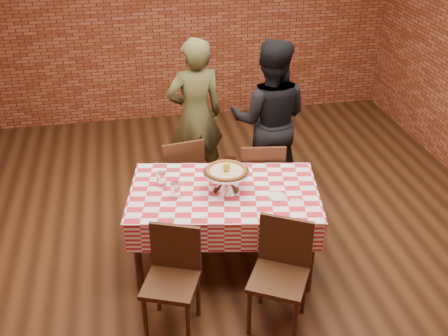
{
  "coord_description": "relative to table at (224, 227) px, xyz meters",
  "views": [
    {
      "loc": [
        -0.94,
        -4.1,
        3.2
      ],
      "look_at": [
        -0.18,
        -0.19,
        0.91
      ],
      "focal_mm": 43.04,
      "sensor_mm": 36.0,
      "label": 1
    }
  ],
  "objects": [
    {
      "name": "ground",
      "position": [
        0.2,
        0.31,
        -0.38
      ],
      "size": [
        6.0,
        6.0,
        0.0
      ],
      "primitive_type": "plane",
      "color": "black",
      "rests_on": "ground"
    },
    {
      "name": "back_wall",
      "position": [
        0.2,
        3.31,
        1.08
      ],
      "size": [
        5.5,
        0.0,
        5.5
      ],
      "primitive_type": "plane",
      "rotation": [
        1.57,
        0.0,
        0.0
      ],
      "color": "maroon",
      "rests_on": "ground"
    },
    {
      "name": "table",
      "position": [
        0.0,
        0.0,
        0.0
      ],
      "size": [
        1.73,
        1.23,
        0.75
      ],
      "primitive_type": "cube",
      "rotation": [
        0.0,
        0.0,
        -0.18
      ],
      "color": "#402411",
      "rests_on": "ground"
    },
    {
      "name": "tablecloth",
      "position": [
        -0.0,
        0.0,
        0.25
      ],
      "size": [
        1.77,
        1.27,
        0.27
      ],
      "primitive_type": null,
      "rotation": [
        0.0,
        0.0,
        -0.18
      ],
      "color": "red",
      "rests_on": "table"
    },
    {
      "name": "pizza_stand",
      "position": [
        0.02,
        0.02,
        0.47
      ],
      "size": [
        0.47,
        0.47,
        0.18
      ],
      "primitive_type": null,
      "rotation": [
        0.0,
        0.0,
        0.22
      ],
      "color": "silver",
      "rests_on": "tablecloth"
    },
    {
      "name": "pizza",
      "position": [
        0.02,
        0.02,
        0.57
      ],
      "size": [
        0.42,
        0.42,
        0.03
      ],
      "primitive_type": "cylinder",
      "rotation": [
        0.0,
        0.0,
        0.22
      ],
      "color": "beige",
      "rests_on": "pizza_stand"
    },
    {
      "name": "lemon",
      "position": [
        0.02,
        0.02,
        0.61
      ],
      "size": [
        0.07,
        0.07,
        0.08
      ],
      "primitive_type": "ellipsoid",
      "rotation": [
        0.0,
        0.0,
        0.22
      ],
      "color": "yellow",
      "rests_on": "pizza"
    },
    {
      "name": "water_glass_left",
      "position": [
        -0.41,
        -0.01,
        0.45
      ],
      "size": [
        0.1,
        0.1,
        0.13
      ],
      "primitive_type": "cylinder",
      "rotation": [
        0.0,
        0.0,
        -0.18
      ],
      "color": "white",
      "rests_on": "tablecloth"
    },
    {
      "name": "water_glass_right",
      "position": [
        -0.51,
        0.19,
        0.45
      ],
      "size": [
        0.1,
        0.1,
        0.13
      ],
      "primitive_type": "cylinder",
      "rotation": [
        0.0,
        0.0,
        -0.18
      ],
      "color": "white",
      "rests_on": "tablecloth"
    },
    {
      "name": "side_plate",
      "position": [
        0.42,
        -0.18,
        0.39
      ],
      "size": [
        0.17,
        0.17,
        0.01
      ],
      "primitive_type": "cylinder",
      "rotation": [
        0.0,
        0.0,
        -0.18
      ],
      "color": "white",
      "rests_on": "tablecloth"
    },
    {
      "name": "sweetener_packet_a",
      "position": [
        0.53,
        -0.26,
        0.39
      ],
      "size": [
        0.05,
        0.04,
        0.0
      ],
      "primitive_type": "cube",
      "rotation": [
        0.0,
        0.0,
        0.09
      ],
      "color": "white",
      "rests_on": "tablecloth"
    },
    {
      "name": "sweetener_packet_b",
      "position": [
        0.57,
        -0.26,
        0.39
      ],
      "size": [
        0.06,
        0.06,
        0.0
      ],
      "primitive_type": "cube",
      "rotation": [
        0.0,
        0.0,
        -0.66
      ],
      "color": "white",
      "rests_on": "tablecloth"
    },
    {
      "name": "condiment_caddy",
      "position": [
        0.12,
        0.31,
        0.45
      ],
      "size": [
        0.12,
        0.11,
        0.14
      ],
      "primitive_type": "cube",
      "rotation": [
        0.0,
        0.0,
        -0.38
      ],
      "color": "silver",
      "rests_on": "tablecloth"
    },
    {
      "name": "chair_near_left",
      "position": [
        -0.55,
        -0.72,
        0.06
      ],
      "size": [
        0.51,
        0.51,
        0.87
      ],
      "primitive_type": null,
      "rotation": [
        0.0,
        0.0,
        -0.38
      ],
      "color": "#402411",
      "rests_on": "ground"
    },
    {
      "name": "chair_near_right",
      "position": [
        0.26,
        -0.83,
        0.07
      ],
      "size": [
        0.56,
        0.56,
        0.89
      ],
      "primitive_type": null,
      "rotation": [
        0.0,
        0.0,
        -0.51
      ],
      "color": "#402411",
      "rests_on": "ground"
    },
    {
      "name": "chair_far_left",
      "position": [
        -0.28,
        0.89,
        0.07
      ],
      "size": [
        0.47,
        0.47,
        0.89
      ],
      "primitive_type": null,
      "rotation": [
        0.0,
        0.0,
        3.29
      ],
      "color": "#402411",
      "rests_on": "ground"
    },
    {
      "name": "chair_far_right",
      "position": [
        0.49,
        0.64,
        0.07
      ],
      "size": [
        0.47,
        0.47,
        0.9
      ],
      "primitive_type": null,
      "rotation": [
        0.0,
        0.0,
        3.0
      ],
      "color": "#402411",
      "rests_on": "ground"
    },
    {
      "name": "diner_olive",
      "position": [
        -0.04,
        1.4,
        0.47
      ],
      "size": [
        0.67,
        0.49,
        1.69
      ],
      "primitive_type": "imported",
      "rotation": [
        0.0,
        0.0,
        3.28
      ],
      "color": "#454625",
      "rests_on": "ground"
    },
    {
      "name": "diner_black",
      "position": [
        0.69,
        1.1,
        0.49
      ],
      "size": [
        1.0,
        0.88,
        1.72
      ],
      "primitive_type": "imported",
      "rotation": [
        0.0,
        0.0,
        2.83
      ],
      "color": "black",
      "rests_on": "ground"
    }
  ]
}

